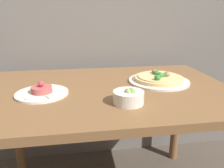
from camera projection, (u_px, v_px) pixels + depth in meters
The scene contains 4 objects.
dining_table at pixel (107, 106), 1.11m from camera, with size 1.25×0.82×0.73m.
pizza_plate at pixel (159, 79), 1.17m from camera, with size 0.32×0.32×0.06m.
tartare_plate at pixel (42, 92), 0.99m from camera, with size 0.24×0.24×0.06m.
small_bowl at pixel (129, 97), 0.89m from camera, with size 0.13×0.13×0.07m.
Camera 1 is at (-0.13, -0.60, 1.08)m, focal length 35.00 mm.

